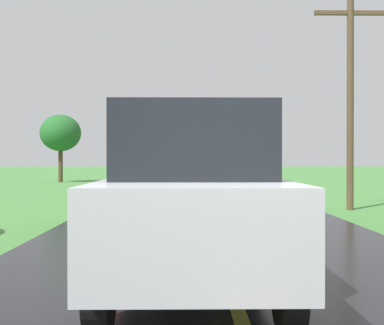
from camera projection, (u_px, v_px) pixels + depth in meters
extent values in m
cube|color=#2D2D30|center=(177.00, 194.00, 11.68)|extent=(0.90, 5.51, 0.24)
cube|color=brown|center=(177.00, 185.00, 11.68)|extent=(2.30, 5.80, 0.20)
cube|color=silver|center=(178.00, 143.00, 13.62)|extent=(2.10, 1.90, 1.90)
cube|color=black|center=(179.00, 133.00, 14.57)|extent=(1.78, 0.02, 0.76)
cube|color=maroon|center=(124.00, 157.00, 10.68)|extent=(0.08, 3.85, 1.10)
cube|color=maroon|center=(228.00, 157.00, 10.71)|extent=(0.08, 3.85, 1.10)
cube|color=maroon|center=(174.00, 157.00, 8.81)|extent=(2.30, 0.08, 1.10)
cube|color=maroon|center=(178.00, 158.00, 12.58)|extent=(2.30, 0.08, 1.10)
cylinder|color=black|center=(139.00, 193.00, 13.46)|extent=(0.28, 1.00, 1.00)
cylinder|color=black|center=(217.00, 193.00, 13.49)|extent=(0.28, 1.00, 1.00)
cylinder|color=black|center=(123.00, 205.00, 10.07)|extent=(0.28, 1.00, 1.00)
cylinder|color=black|center=(228.00, 204.00, 10.10)|extent=(0.28, 1.00, 1.00)
ellipsoid|color=#A5CE24|center=(206.00, 174.00, 11.16)|extent=(0.48, 0.59, 0.40)
ellipsoid|color=#A7BB32|center=(142.00, 160.00, 9.21)|extent=(0.49, 0.52, 0.49)
ellipsoid|color=#98BB25|center=(215.00, 159.00, 9.88)|extent=(0.41, 0.50, 0.47)
ellipsoid|color=#A1BC32|center=(175.00, 145.00, 11.39)|extent=(0.51, 0.47, 0.45)
ellipsoid|color=#98C52A|center=(141.00, 174.00, 11.97)|extent=(0.47, 0.50, 0.42)
ellipsoid|color=#96B82B|center=(177.00, 161.00, 9.52)|extent=(0.53, 0.64, 0.50)
ellipsoid|color=#9DC42F|center=(186.00, 147.00, 11.96)|extent=(0.50, 0.58, 0.40)
ellipsoid|color=#A4BD1C|center=(169.00, 159.00, 9.65)|extent=(0.40, 0.42, 0.50)
cube|color=#2D2D30|center=(179.00, 174.00, 27.16)|extent=(0.90, 5.51, 0.24)
cube|color=brown|center=(179.00, 170.00, 27.16)|extent=(2.30, 5.80, 0.20)
cube|color=red|center=(179.00, 152.00, 29.10)|extent=(2.10, 1.90, 1.90)
cube|color=black|center=(180.00, 146.00, 30.05)|extent=(1.78, 0.02, 0.76)
cube|color=brown|center=(157.00, 158.00, 26.17)|extent=(0.08, 3.85, 1.10)
cube|color=brown|center=(200.00, 158.00, 26.19)|extent=(0.08, 3.85, 1.10)
cube|color=brown|center=(178.00, 158.00, 24.29)|extent=(2.30, 0.08, 1.10)
cube|color=brown|center=(179.00, 158.00, 28.06)|extent=(2.30, 0.08, 1.10)
cylinder|color=black|center=(161.00, 175.00, 28.94)|extent=(0.28, 1.00, 1.00)
cylinder|color=black|center=(198.00, 175.00, 28.97)|extent=(0.28, 1.00, 1.00)
cylinder|color=black|center=(158.00, 177.00, 25.55)|extent=(0.28, 1.00, 1.00)
cylinder|color=black|center=(199.00, 177.00, 25.58)|extent=(0.28, 1.00, 1.00)
ellipsoid|color=#ACC029|center=(183.00, 160.00, 25.94)|extent=(0.46, 0.50, 0.38)
ellipsoid|color=#A4BA27|center=(169.00, 160.00, 25.31)|extent=(0.55, 0.57, 0.39)
ellipsoid|color=#A7C432|center=(168.00, 165.00, 27.61)|extent=(0.47, 0.60, 0.36)
ellipsoid|color=#96C923|center=(171.00, 153.00, 25.10)|extent=(0.43, 0.51, 0.51)
ellipsoid|color=#A9CB34|center=(171.00, 165.00, 26.85)|extent=(0.40, 0.49, 0.42)
ellipsoid|color=#A1BF2C|center=(187.00, 153.00, 26.87)|extent=(0.43, 0.45, 0.38)
ellipsoid|color=#ABC625|center=(187.00, 160.00, 26.20)|extent=(0.49, 0.44, 0.46)
ellipsoid|color=#AABE32|center=(195.00, 165.00, 27.80)|extent=(0.56, 0.51, 0.37)
ellipsoid|color=#9DC51C|center=(195.00, 159.00, 25.47)|extent=(0.52, 0.50, 0.51)
ellipsoid|color=#A6B723|center=(180.00, 159.00, 26.27)|extent=(0.44, 0.54, 0.46)
ellipsoid|color=#A5CC2F|center=(190.00, 165.00, 26.48)|extent=(0.46, 0.42, 0.40)
ellipsoid|color=#A7C930|center=(175.00, 160.00, 26.17)|extent=(0.43, 0.48, 0.36)
ellipsoid|color=#9ACB21|center=(178.00, 153.00, 24.98)|extent=(0.43, 0.44, 0.40)
cylinder|color=brown|center=(350.00, 105.00, 14.75)|extent=(0.20, 0.20, 6.18)
cube|color=brown|center=(350.00, 13.00, 14.73)|extent=(2.11, 0.12, 0.12)
cylinder|color=#4C3823|center=(61.00, 166.00, 32.68)|extent=(0.28, 0.28, 2.15)
ellipsoid|color=#236028|center=(61.00, 133.00, 32.67)|extent=(2.63, 2.63, 2.37)
cube|color=#B7BABF|center=(192.00, 215.00, 5.36)|extent=(1.70, 4.10, 0.80)
cube|color=black|center=(193.00, 144.00, 5.16)|extent=(1.44, 2.05, 0.70)
cylinder|color=black|center=(133.00, 242.00, 6.63)|extent=(0.20, 0.64, 0.64)
cylinder|color=black|center=(249.00, 241.00, 6.65)|extent=(0.20, 0.64, 0.64)
cylinder|color=black|center=(100.00, 293.00, 4.09)|extent=(0.20, 0.64, 0.64)
cylinder|color=black|center=(289.00, 292.00, 4.11)|extent=(0.20, 0.64, 0.64)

